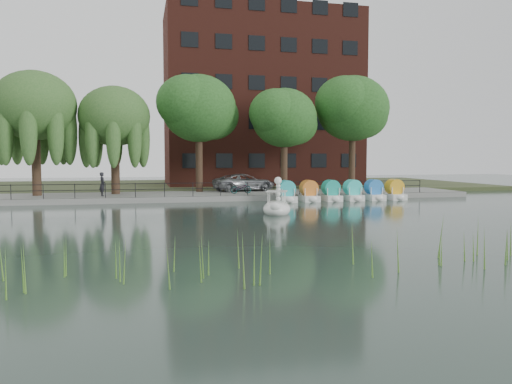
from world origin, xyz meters
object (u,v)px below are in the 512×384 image
object	(u,v)px
pedestrian	(102,182)
swan_boat	(277,206)
minivan	(244,181)
bicycle	(241,187)

from	to	relation	value
pedestrian	swan_boat	distance (m)	14.41
minivan	bicycle	distance (m)	2.93
minivan	swan_boat	world-z (taller)	swan_boat
bicycle	swan_boat	world-z (taller)	swan_boat
swan_boat	minivan	bearing A→B (deg)	106.39
minivan	bicycle	xyz separation A→B (m)	(-0.83, -2.80, -0.31)
bicycle	minivan	bearing A→B (deg)	-26.99
minivan	swan_boat	size ratio (longest dim) A/B	2.08
bicycle	pedestrian	distance (m)	10.21
pedestrian	bicycle	bearing A→B (deg)	-107.12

